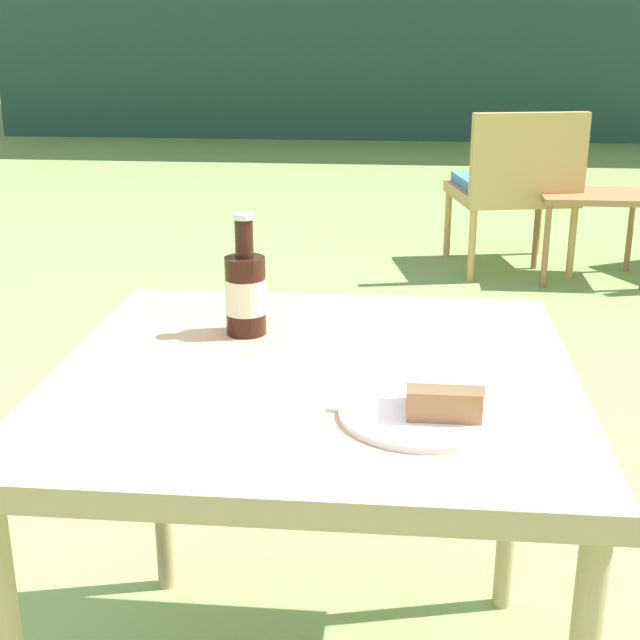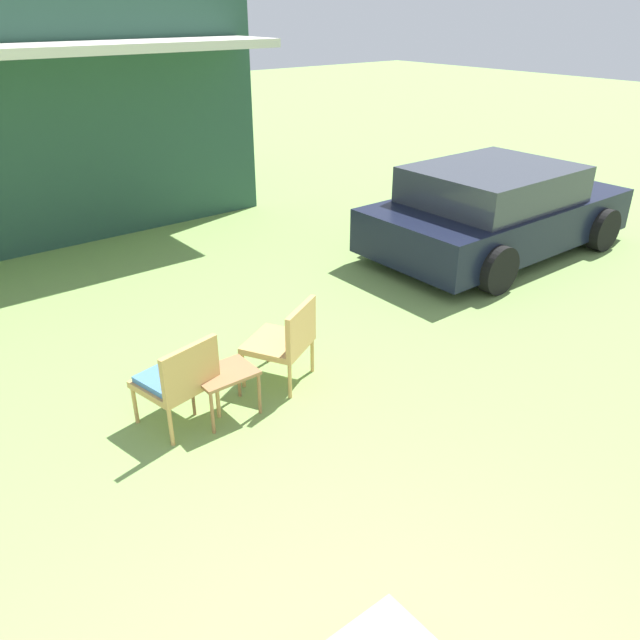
{
  "view_description": "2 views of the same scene",
  "coord_description": "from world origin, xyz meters",
  "px_view_note": "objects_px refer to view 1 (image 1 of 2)",
  "views": [
    {
      "loc": [
        0.14,
        -1.33,
        1.24
      ],
      "look_at": [
        0.0,
        0.1,
        0.75
      ],
      "focal_mm": 50.0,
      "sensor_mm": 36.0,
      "label": 1
    },
    {
      "loc": [
        -1.14,
        -1.01,
        3.25
      ],
      "look_at": [
        1.74,
        2.61,
        0.9
      ],
      "focal_mm": 35.0,
      "sensor_mm": 36.0,
      "label": 2
    }
  ],
  "objects_px": {
    "patio_table": "(314,406)",
    "wicker_chair_cushioned": "(515,182)",
    "cake_on_plate": "(432,402)",
    "cola_bottle_near": "(246,291)",
    "garden_side_table": "(593,204)"
  },
  "relations": [
    {
      "from": "wicker_chair_cushioned",
      "to": "patio_table",
      "type": "relative_size",
      "value": 0.97
    },
    {
      "from": "garden_side_table",
      "to": "patio_table",
      "type": "xyz_separation_m",
      "value": [
        -1.06,
        -3.07,
        0.26
      ]
    },
    {
      "from": "cake_on_plate",
      "to": "cola_bottle_near",
      "type": "distance_m",
      "value": 0.47
    },
    {
      "from": "cola_bottle_near",
      "to": "cake_on_plate",
      "type": "bearing_deg",
      "value": -45.28
    },
    {
      "from": "garden_side_table",
      "to": "patio_table",
      "type": "bearing_deg",
      "value": -109.02
    },
    {
      "from": "cake_on_plate",
      "to": "cola_bottle_near",
      "type": "xyz_separation_m",
      "value": [
        -0.32,
        0.33,
        0.06
      ]
    },
    {
      "from": "garden_side_table",
      "to": "cola_bottle_near",
      "type": "bearing_deg",
      "value": -112.37
    },
    {
      "from": "cola_bottle_near",
      "to": "patio_table",
      "type": "bearing_deg",
      "value": -49.26
    },
    {
      "from": "cake_on_plate",
      "to": "cola_bottle_near",
      "type": "relative_size",
      "value": 1.08
    },
    {
      "from": "wicker_chair_cushioned",
      "to": "cola_bottle_near",
      "type": "bearing_deg",
      "value": 63.02
    },
    {
      "from": "wicker_chair_cushioned",
      "to": "cake_on_plate",
      "type": "bearing_deg",
      "value": 69.76
    },
    {
      "from": "garden_side_table",
      "to": "wicker_chair_cushioned",
      "type": "bearing_deg",
      "value": 160.67
    },
    {
      "from": "patio_table",
      "to": "cola_bottle_near",
      "type": "relative_size",
      "value": 3.83
    },
    {
      "from": "garden_side_table",
      "to": "patio_table",
      "type": "relative_size",
      "value": 0.62
    },
    {
      "from": "patio_table",
      "to": "wicker_chair_cushioned",
      "type": "bearing_deg",
      "value": 77.81
    }
  ]
}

